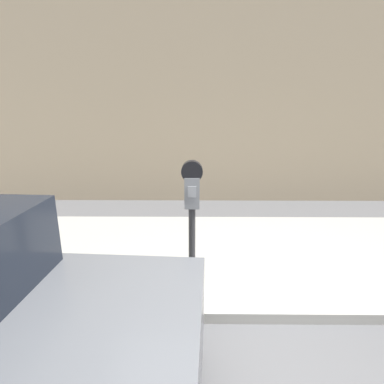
{
  "coord_description": "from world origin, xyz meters",
  "views": [
    {
      "loc": [
        -0.38,
        -1.79,
        2.15
      ],
      "look_at": [
        -0.41,
        1.31,
        1.27
      ],
      "focal_mm": 28.0,
      "sensor_mm": 36.0,
      "label": 1
    }
  ],
  "objects": [
    {
      "name": "sidewalk",
      "position": [
        0.0,
        2.2,
        0.06
      ],
      "size": [
        24.0,
        2.8,
        0.12
      ],
      "color": "#ADAAA3",
      "rests_on": "ground_plane"
    },
    {
      "name": "building_facade",
      "position": [
        0.0,
        5.19,
        2.93
      ],
      "size": [
        24.0,
        0.3,
        5.86
      ],
      "color": "tan",
      "rests_on": "ground_plane"
    },
    {
      "name": "parking_meter",
      "position": [
        -0.41,
        1.31,
        1.12
      ],
      "size": [
        0.23,
        0.13,
        1.49
      ],
      "color": "#2D2D30",
      "rests_on": "sidewalk"
    }
  ]
}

